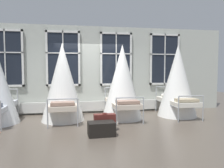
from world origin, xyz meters
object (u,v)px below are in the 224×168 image
at_px(cot_second, 63,83).
at_px(suitcase_dark, 105,122).
at_px(travel_trunk, 101,129).
at_px(cot_fourth, 177,82).
at_px(cot_third, 122,83).

xyz_separation_m(cot_second, suitcase_dark, (1.09, -1.41, -0.94)).
bearing_deg(travel_trunk, cot_second, 117.71).
bearing_deg(suitcase_dark, cot_fourth, 26.25).
relative_size(cot_third, travel_trunk, 3.71).
distance_m(cot_third, suitcase_dark, 1.81).
relative_size(cot_second, suitcase_dark, 4.28).
xyz_separation_m(cot_fourth, travel_trunk, (-2.86, -1.76, -1.00)).
bearing_deg(cot_second, cot_third, -93.44).
bearing_deg(travel_trunk, suitcase_dark, 70.34).
distance_m(cot_third, cot_fourth, 1.93).
bearing_deg(travel_trunk, cot_fourth, 31.64).
bearing_deg(cot_third, suitcase_dark, 148.81).
bearing_deg(suitcase_dark, cot_second, 127.48).
xyz_separation_m(cot_second, travel_trunk, (0.95, -1.81, -0.99)).
height_order(cot_third, suitcase_dark, cot_third).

